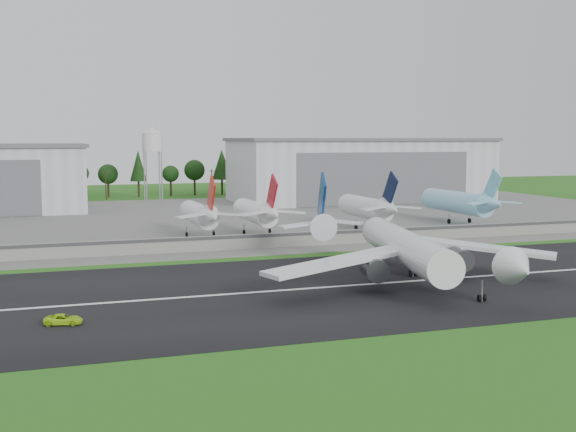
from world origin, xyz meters
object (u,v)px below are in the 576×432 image
object	(u,v)px
main_airliner	(407,255)
parked_jet_skyblue	(462,202)
ground_vehicle	(63,319)
parked_jet_red_a	(201,215)
parked_jet_red_b	(258,212)
parked_jet_navy	(370,208)

from	to	relation	value
main_airliner	parked_jet_skyblue	distance (m)	91.69
ground_vehicle	parked_jet_skyblue	distance (m)	141.25
parked_jet_red_a	parked_jet_skyblue	distance (m)	78.97
parked_jet_red_b	parked_jet_skyblue	world-z (taller)	parked_jet_skyblue
ground_vehicle	main_airliner	bearing A→B (deg)	-65.59
parked_jet_red_b	parked_jet_navy	size ratio (longest dim) A/B	1.00
main_airliner	parked_jet_navy	bearing A→B (deg)	-97.57
main_airliner	parked_jet_red_a	size ratio (longest dim) A/B	1.88
main_airliner	parked_jet_navy	xyz separation A→B (m)	(24.62, 67.00, 1.37)
ground_vehicle	parked_jet_red_b	xyz separation A→B (m)	(50.43, 77.83, 5.30)
parked_jet_navy	parked_jet_red_b	bearing A→B (deg)	-179.95
parked_jet_navy	parked_jet_skyblue	xyz separation A→B (m)	(32.09, 5.03, 0.19)
parked_jet_red_b	main_airliner	bearing A→B (deg)	-83.96
ground_vehicle	parked_jet_red_b	world-z (taller)	parked_jet_red_b
ground_vehicle	parked_jet_red_a	xyz separation A→B (m)	(35.42, 77.82, 5.21)
main_airliner	parked_jet_skyblue	world-z (taller)	main_airliner
parked_jet_red_b	parked_jet_navy	bearing A→B (deg)	0.05
main_airliner	parked_jet_red_b	distance (m)	67.36
parked_jet_navy	main_airliner	bearing A→B (deg)	-110.17
ground_vehicle	parked_jet_red_b	size ratio (longest dim) A/B	0.16
parked_jet_red_a	parked_jet_skyblue	xyz separation A→B (m)	(78.80, 5.07, 0.44)
parked_jet_red_b	parked_jet_skyblue	bearing A→B (deg)	4.53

